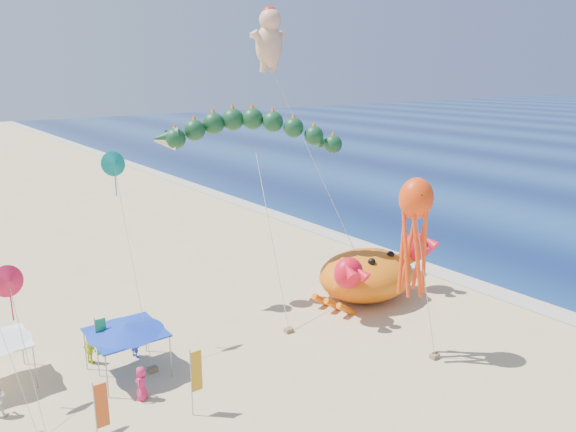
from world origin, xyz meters
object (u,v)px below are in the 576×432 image
(crab_inflatable, at_px, (368,273))
(octopus_kite, at_px, (415,228))
(cherub_kite, at_px, (270,39))
(dragon_kite, at_px, (252,137))
(canopy_blue, at_px, (126,329))

(crab_inflatable, bearing_deg, octopus_kite, -118.29)
(crab_inflatable, relative_size, cherub_kite, 0.48)
(dragon_kite, bearing_deg, canopy_blue, -157.48)
(octopus_kite, height_order, canopy_blue, octopus_kite)
(crab_inflatable, relative_size, octopus_kite, 0.95)
(dragon_kite, height_order, octopus_kite, dragon_kite)
(cherub_kite, bearing_deg, crab_inflatable, -78.34)
(crab_inflatable, xyz_separation_m, cherub_kite, (-1.79, 8.69, 15.21))
(cherub_kite, xyz_separation_m, canopy_blue, (-14.69, -8.44, -14.55))
(crab_inflatable, height_order, octopus_kite, octopus_kite)
(dragon_kite, distance_m, canopy_blue, 14.07)
(cherub_kite, xyz_separation_m, octopus_kite, (-1.89, -15.54, -9.89))
(crab_inflatable, distance_m, dragon_kite, 11.80)
(dragon_kite, relative_size, octopus_kite, 1.25)
(cherub_kite, height_order, canopy_blue, cherub_kite)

